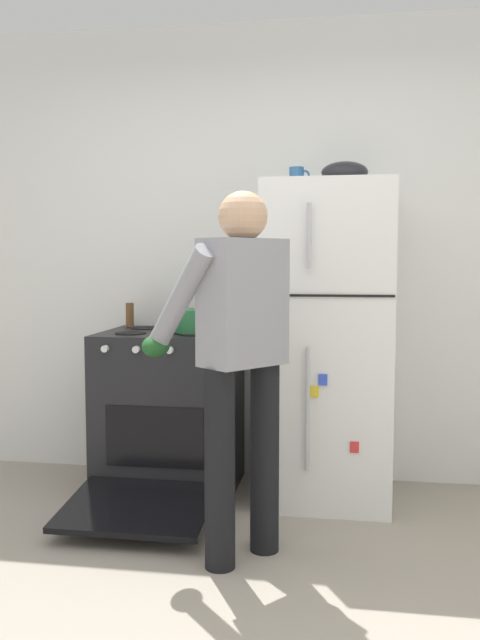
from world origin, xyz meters
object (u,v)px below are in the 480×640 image
object	(u,v)px
coffee_mug	(297,176)
pepper_mill	(130,315)
refrigerator	(328,343)
person_cook	(238,343)
mixing_bowl	(345,172)
stove_range	(170,412)
red_pot	(195,321)

from	to	relation	value
coffee_mug	pepper_mill	distance (m)	1.29
refrigerator	person_cook	bearing A→B (deg)	-113.25
pepper_mill	mixing_bowl	distance (m)	1.51
person_cook	pepper_mill	bearing A→B (deg)	128.63
coffee_mug	mixing_bowl	bearing A→B (deg)	-10.99
coffee_mug	mixing_bowl	world-z (taller)	mixing_bowl
mixing_bowl	pepper_mill	bearing A→B (deg)	171.05
person_cook	mixing_bowl	bearing A→B (deg)	62.30
refrigerator	stove_range	bearing A→B (deg)	-178.87
refrigerator	pepper_mill	size ratio (longest dim) A/B	12.11
refrigerator	stove_range	world-z (taller)	refrigerator
stove_range	red_pot	distance (m)	0.56
person_cook	coffee_mug	world-z (taller)	coffee_mug
stove_range	person_cook	size ratio (longest dim) A/B	0.76
refrigerator	pepper_mill	distance (m)	1.21
mixing_bowl	red_pot	bearing A→B (deg)	-176.46
stove_range	red_pot	xyz separation A→B (m)	(0.16, -0.03, 0.53)
stove_range	red_pot	world-z (taller)	red_pot
person_cook	pepper_mill	xyz separation A→B (m)	(-0.83, 1.04, 0.03)
pepper_mill	mixing_bowl	xyz separation A→B (m)	(1.27, -0.20, 0.79)
refrigerator	pepper_mill	bearing A→B (deg)	170.44
refrigerator	mixing_bowl	world-z (taller)	mixing_bowl
refrigerator	coffee_mug	distance (m)	0.93
stove_range	pepper_mill	size ratio (longest dim) A/B	8.58
red_pot	pepper_mill	bearing A→B (deg)	151.48
refrigerator	red_pot	xyz separation A→B (m)	(-0.73, -0.05, 0.12)
refrigerator	stove_range	xyz separation A→B (m)	(-0.89, -0.02, -0.42)
refrigerator	stove_range	size ratio (longest dim) A/B	1.41
refrigerator	mixing_bowl	bearing A→B (deg)	0.22
pepper_mill	mixing_bowl	size ratio (longest dim) A/B	0.57
coffee_mug	stove_range	bearing A→B (deg)	-174.55
red_pot	pepper_mill	world-z (taller)	pepper_mill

